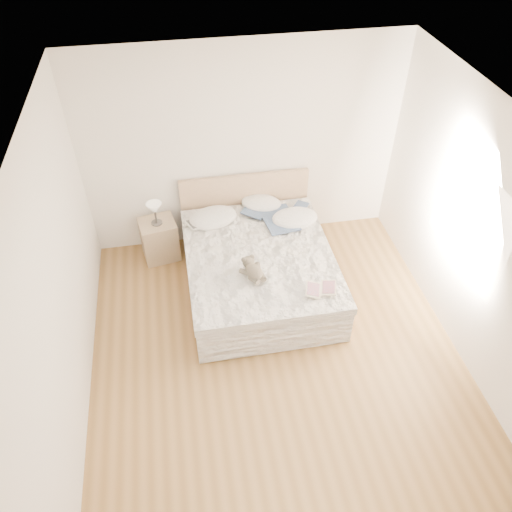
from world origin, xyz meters
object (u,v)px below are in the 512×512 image
Objects in this scene: nightstand at (159,239)px; childrens_book at (321,289)px; table_lamp at (155,209)px; teddy_bear at (254,276)px; photo_book at (201,224)px; bed at (258,267)px.

nightstand is 2.36m from childrens_book.
table_lamp is 1.64m from teddy_bear.
photo_book reaches higher than nightstand.
photo_book is 1.06× the size of teddy_bear.
bed is 0.90m from photo_book.
photo_book is at bearing 94.61° from teddy_bear.
nightstand is at bearing 146.61° from bed.
table_lamp is 0.88× the size of childrens_book.
nightstand is at bearing 108.99° from teddy_bear.
photo_book is 1.16m from teddy_bear.
table_lamp is at bearing 155.57° from childrens_book.
teddy_bear reaches higher than photo_book.
table_lamp is at bearing 109.23° from teddy_bear.
bed reaches higher than table_lamp.
bed is 3.83× the size of nightstand.
teddy_bear is (1.04, -1.26, -0.13)m from table_lamp.
childrens_book is 0.75m from teddy_bear.
photo_book is (-0.63, 0.56, 0.32)m from bed.
table_lamp is at bearing -78.62° from nightstand.
teddy_bear is (-0.68, 0.31, 0.02)m from childrens_book.
nightstand is 1.72× the size of teddy_bear.
nightstand is 1.68m from teddy_bear.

